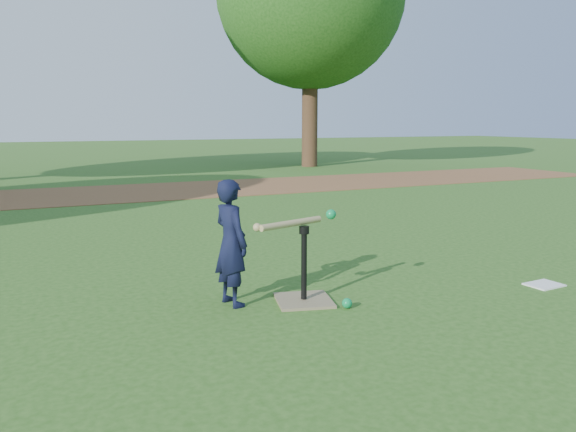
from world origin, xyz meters
name	(u,v)px	position (x,y,z in m)	size (l,w,h in m)	color
ground	(271,298)	(0.00, 0.00, 0.00)	(80.00, 80.00, 0.00)	#285116
dirt_strip	(124,193)	(0.00, 7.50, 0.01)	(24.00, 3.00, 0.01)	brown
child	(231,243)	(-0.34, -0.01, 0.50)	(0.36, 0.24, 0.99)	black
wiffle_ball_ground	(347,303)	(0.43, -0.48, 0.04)	(0.08, 0.08, 0.08)	#0B8141
clipboard	(544,285)	(2.32, -0.69, 0.01)	(0.30, 0.23, 0.01)	white
batting_tee	(304,288)	(0.20, -0.20, 0.11)	(0.52, 0.52, 0.61)	#7F7051
swing_action	(296,222)	(0.11, -0.24, 0.66)	(0.68, 0.22, 0.13)	tan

